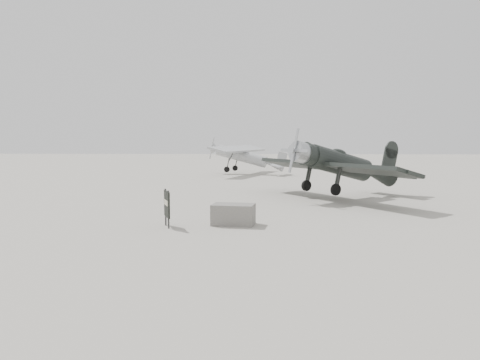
{
  "coord_description": "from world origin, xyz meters",
  "views": [
    {
      "loc": [
        -0.87,
        -19.7,
        3.3
      ],
      "look_at": [
        -1.66,
        0.53,
        1.5
      ],
      "focal_mm": 35.0,
      "sensor_mm": 36.0,
      "label": 1
    }
  ],
  "objects_px": {
    "equipment_block": "(233,214)",
    "sign_board": "(167,205)",
    "lowwing_monoplane": "(344,165)",
    "highwing_monoplane": "(244,154)"
  },
  "relations": [
    {
      "from": "equipment_block",
      "to": "sign_board",
      "type": "bearing_deg",
      "value": -167.3
    },
    {
      "from": "lowwing_monoplane",
      "to": "sign_board",
      "type": "bearing_deg",
      "value": -165.5
    },
    {
      "from": "highwing_monoplane",
      "to": "lowwing_monoplane",
      "type": "bearing_deg",
      "value": -52.15
    },
    {
      "from": "lowwing_monoplane",
      "to": "equipment_block",
      "type": "bearing_deg",
      "value": -157.3
    },
    {
      "from": "lowwing_monoplane",
      "to": "sign_board",
      "type": "xyz_separation_m",
      "value": [
        -8.13,
        -8.74,
        -1.0
      ]
    },
    {
      "from": "equipment_block",
      "to": "sign_board",
      "type": "distance_m",
      "value": 2.55
    },
    {
      "from": "lowwing_monoplane",
      "to": "highwing_monoplane",
      "type": "height_order",
      "value": "lowwing_monoplane"
    },
    {
      "from": "sign_board",
      "to": "lowwing_monoplane",
      "type": "bearing_deg",
      "value": 26.63
    },
    {
      "from": "highwing_monoplane",
      "to": "equipment_block",
      "type": "distance_m",
      "value": 25.71
    },
    {
      "from": "lowwing_monoplane",
      "to": "highwing_monoplane",
      "type": "bearing_deg",
      "value": 76.38
    }
  ]
}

